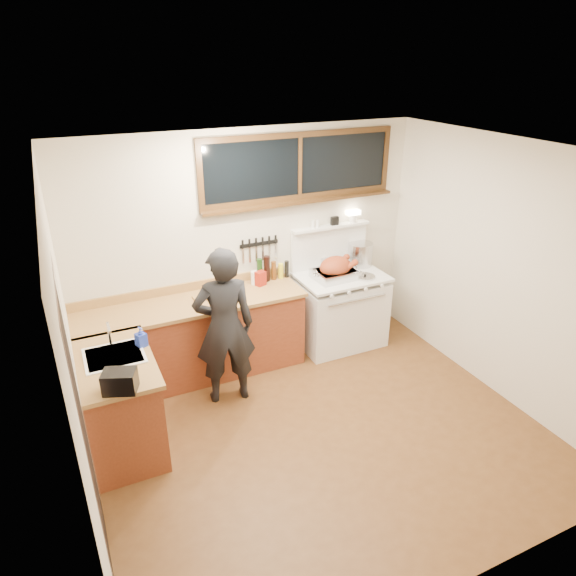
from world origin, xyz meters
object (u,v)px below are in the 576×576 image
vintage_stove (339,308)px  roast_turkey (336,270)px  man (224,327)px  cutting_board (217,295)px

vintage_stove → roast_turkey: vintage_stove is taller
vintage_stove → man: man is taller
vintage_stove → cutting_board: bearing=-179.7°
vintage_stove → roast_turkey: (-0.10, -0.04, 0.54)m
roast_turkey → vintage_stove: bearing=23.9°
cutting_board → vintage_stove: bearing=0.3°
man → roast_turkey: bearing=16.8°
cutting_board → roast_turkey: 1.43m
vintage_stove → man: (-1.61, -0.50, 0.36)m
cutting_board → roast_turkey: size_ratio=0.84×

